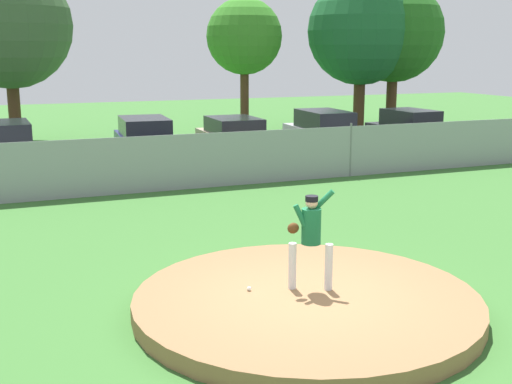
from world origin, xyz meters
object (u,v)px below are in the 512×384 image
parked_car_champagne (234,141)px  parked_car_silver (324,135)px  parked_car_charcoal (410,131)px  parked_car_white (5,150)px  parked_car_navy (145,142)px  pitcher_youth (310,232)px  baseball (249,289)px  traffic_cone_orange (93,152)px

parked_car_champagne → parked_car_silver: (3.85, 0.01, 0.06)m
parked_car_champagne → parked_car_charcoal: bearing=0.9°
parked_car_white → parked_car_charcoal: 16.20m
parked_car_charcoal → parked_car_navy: bearing=177.8°
parked_car_champagne → parked_car_white: bearing=176.5°
parked_car_charcoal → pitcher_youth: bearing=-129.7°
parked_car_champagne → parked_car_silver: 3.85m
parked_car_champagne → parked_car_navy: 3.35m
parked_car_silver → parked_car_charcoal: 4.18m
parked_car_white → parked_car_silver: bearing=-2.3°
parked_car_silver → parked_car_charcoal: size_ratio=1.11×
parked_car_white → parked_car_silver: 12.03m
pitcher_youth → parked_car_silver: size_ratio=0.35×
baseball → parked_car_charcoal: (12.72, 13.87, 0.49)m
parked_car_white → parked_car_navy: (4.87, 0.08, -0.02)m
parked_car_silver → parked_car_champagne: bearing=-179.9°
parked_car_silver → parked_car_charcoal: parked_car_silver is taller
parked_car_white → parked_car_champagne: bearing=-3.5°
parked_car_champagne → parked_car_navy: bearing=170.1°
baseball → traffic_cone_orange: size_ratio=0.13×
parked_car_white → parked_car_silver: size_ratio=0.96×
baseball → parked_car_white: size_ratio=0.02×
parked_car_champagne → parked_car_silver: parked_car_silver is taller
parked_car_charcoal → baseball: bearing=-132.5°
parked_car_navy → parked_car_charcoal: bearing=-2.2°
parked_car_charcoal → traffic_cone_orange: 13.21m
parked_car_navy → baseball: bearing=-95.6°
parked_car_navy → parked_car_silver: parked_car_silver is taller
pitcher_youth → parked_car_charcoal: 18.41m
pitcher_youth → baseball: bearing=162.9°
parked_car_white → parked_car_charcoal: parked_car_white is taller
pitcher_youth → parked_car_white: pitcher_youth is taller
pitcher_youth → parked_car_white: bearing=107.0°
parked_car_silver → baseball: bearing=-121.9°
parked_car_white → parked_car_silver: parked_car_silver is taller
baseball → parked_car_silver: 16.19m
parked_car_champagne → traffic_cone_orange: parked_car_champagne is taller
pitcher_youth → baseball: (-0.96, 0.30, -0.94)m
parked_car_silver → pitcher_youth: bearing=-118.4°
baseball → parked_car_white: parked_car_white is taller
pitcher_youth → parked_car_silver: pitcher_youth is taller
parked_car_champagne → baseball: bearing=-108.9°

